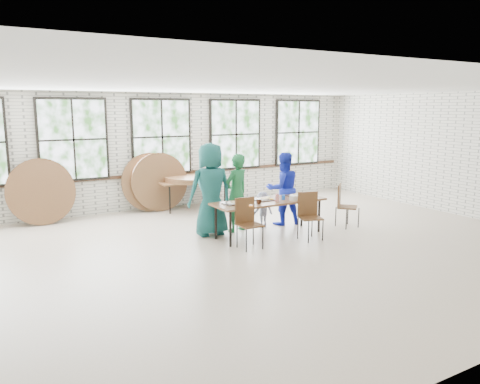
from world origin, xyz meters
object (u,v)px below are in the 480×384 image
object	(u,v)px
storage_table	(193,183)
chair_near_right	(309,212)
chair_near_left	(247,218)
dining_table	(269,203)

from	to	relation	value
storage_table	chair_near_right	bearing A→B (deg)	-75.73
chair_near_left	storage_table	xyz separation A→B (m)	(0.58, 3.68, 0.13)
dining_table	storage_table	distance (m)	3.21
dining_table	chair_near_right	distance (m)	0.84
chair_near_left	storage_table	distance (m)	3.73
chair_near_left	chair_near_right	size ratio (longest dim) A/B	1.00
dining_table	chair_near_left	distance (m)	0.96
dining_table	storage_table	bearing A→B (deg)	94.42
chair_near_left	dining_table	bearing A→B (deg)	30.09
dining_table	chair_near_left	world-z (taller)	chair_near_left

